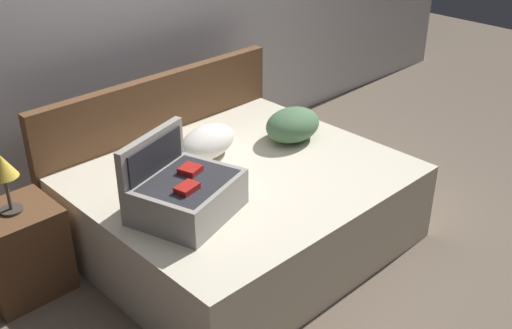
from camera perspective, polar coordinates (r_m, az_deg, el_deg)
ground_plane at (r=3.75m, az=3.05°, el=-9.79°), size 12.00×12.00×0.00m
back_wall at (r=4.36m, az=-12.99°, el=14.19°), size 8.00×0.10×2.60m
bed at (r=3.83m, az=-1.22°, el=-4.12°), size 1.84×1.57×0.51m
headboard at (r=4.30m, az=-8.75°, el=2.41°), size 1.88×0.08×0.91m
hard_case_large at (r=3.27m, az=-6.67°, el=-2.56°), size 0.63×0.60×0.42m
pillow_near_headboard at (r=4.08m, az=3.44°, el=3.72°), size 0.47×0.38×0.21m
pillow_center_head at (r=3.86m, az=-4.56°, el=2.08°), size 0.47×0.33×0.20m
nightstand at (r=3.69m, az=-21.06°, el=-7.51°), size 0.44×0.40×0.53m
table_lamp at (r=3.44m, az=-22.52°, el=-0.44°), size 0.15×0.15×0.34m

